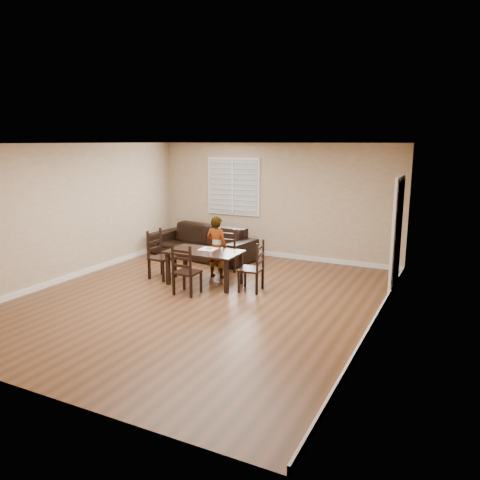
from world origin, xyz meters
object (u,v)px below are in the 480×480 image
dining_table (204,255)px  chair_near (226,253)px  chair_far (184,273)px  sofa (202,242)px  child (217,247)px  chair_right (257,269)px  chair_left (158,256)px  donut (209,248)px

dining_table → chair_near: (-0.03, 0.91, -0.15)m
chair_near → chair_far: chair_far is taller
chair_near → sofa: size_ratio=0.36×
chair_near → sofa: 1.42m
chair_near → child: size_ratio=0.74×
dining_table → sofa: sofa is taller
chair_right → chair_left: bearing=-95.3°
chair_near → dining_table: bearing=-89.1°
chair_right → sofa: 2.84m
dining_table → child: bearing=90.0°
chair_left → donut: 1.15m
dining_table → chair_far: size_ratio=1.53×
dining_table → chair_near: bearing=89.9°
child → donut: 0.36m
chair_right → dining_table: bearing=-94.7°
chair_right → donut: bearing=-103.1°
chair_near → child: child is taller
sofa → donut: bearing=-46.2°
chair_far → child: (-0.03, 1.28, 0.20)m
donut → child: bearing=94.6°
chair_near → sofa: bearing=140.5°
chair_left → chair_right: bearing=-84.0°
dining_table → chair_right: (1.09, 0.04, -0.14)m
chair_far → chair_right: (1.07, 0.81, 0.00)m
child → sofa: (-1.12, 1.29, -0.25)m
chair_right → child: 1.22m
dining_table → chair_near: chair_near is taller
chair_far → child: 1.30m
chair_near → donut: size_ratio=9.03×
chair_far → chair_right: chair_right is taller
donut → chair_right: bearing=-6.2°
chair_right → sofa: (-2.23, 1.76, -0.05)m
dining_table → chair_far: (0.02, -0.76, -0.15)m
chair_left → sofa: size_ratio=0.38×
chair_far → donut: 0.96m
chair_left → child: child is taller
chair_left → donut: bearing=-76.4°
chair_near → chair_left: size_ratio=0.94×
chair_near → chair_left: 1.42m
dining_table → chair_left: bearing=179.3°
chair_far → chair_right: bearing=-143.1°
child → sofa: size_ratio=0.49×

